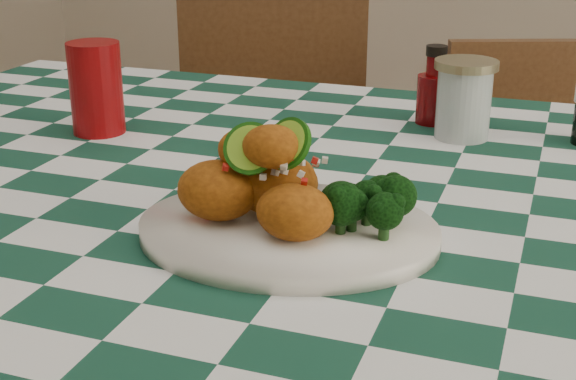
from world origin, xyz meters
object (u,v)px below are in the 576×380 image
(fried_chicken_pile, at_px, (275,175))
(plate, at_px, (288,231))
(red_tumbler, at_px, (96,88))
(wooden_chair_left, at_px, (265,180))
(wooden_chair_right, at_px, (540,248))
(mason_jar, at_px, (464,100))
(ketchup_bottle, at_px, (435,85))

(fried_chicken_pile, bearing_deg, plate, -0.00)
(plate, relative_size, red_tumbler, 2.34)
(wooden_chair_left, xyz_separation_m, wooden_chair_right, (0.62, 0.03, -0.09))
(plate, xyz_separation_m, wooden_chair_right, (0.24, 0.91, -0.39))
(plate, xyz_separation_m, red_tumbler, (-0.39, 0.27, 0.06))
(mason_jar, xyz_separation_m, wooden_chair_right, (0.12, 0.49, -0.43))
(red_tumbler, height_order, wooden_chair_right, red_tumbler)
(red_tumbler, relative_size, wooden_chair_left, 0.13)
(fried_chicken_pile, relative_size, mason_jar, 1.43)
(wooden_chair_left, bearing_deg, mason_jar, -58.34)
(red_tumbler, height_order, ketchup_bottle, red_tumbler)
(wooden_chair_left, bearing_deg, ketchup_bottle, -57.49)
(fried_chicken_pile, bearing_deg, red_tumbler, 144.85)
(fried_chicken_pile, xyz_separation_m, mason_jar, (0.13, 0.42, -0.01))
(red_tumbler, bearing_deg, fried_chicken_pile, -35.15)
(wooden_chair_left, bearing_deg, plate, -81.93)
(ketchup_bottle, xyz_separation_m, wooden_chair_left, (-0.44, 0.40, -0.35))
(red_tumbler, xyz_separation_m, ketchup_bottle, (0.46, 0.22, -0.01))
(ketchup_bottle, xyz_separation_m, mason_jar, (0.05, -0.06, -0.00))
(plate, xyz_separation_m, wooden_chair_left, (-0.37, 0.89, -0.30))
(red_tumbler, height_order, wooden_chair_left, wooden_chair_left)
(fried_chicken_pile, xyz_separation_m, ketchup_bottle, (0.08, 0.48, -0.01))
(ketchup_bottle, xyz_separation_m, wooden_chair_right, (0.18, 0.43, -0.44))
(red_tumbler, bearing_deg, ketchup_bottle, 25.40)
(plate, bearing_deg, wooden_chair_left, 112.87)
(ketchup_bottle, distance_m, wooden_chair_right, 0.64)
(red_tumbler, distance_m, wooden_chair_left, 0.72)
(plate, xyz_separation_m, ketchup_bottle, (0.06, 0.48, 0.05))
(plate, height_order, mason_jar, mason_jar)
(plate, height_order, wooden_chair_left, wooden_chair_left)
(plate, bearing_deg, red_tumbler, 145.80)
(plate, bearing_deg, mason_jar, 74.44)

